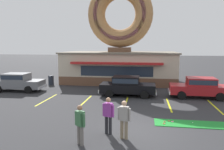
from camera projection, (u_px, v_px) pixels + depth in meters
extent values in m
plane|color=#2D2D30|center=(139.00, 131.00, 10.53)|extent=(160.00, 160.00, 0.00)
cube|color=brown|center=(120.00, 78.00, 24.57)|extent=(12.00, 6.00, 0.90)
cube|color=beige|center=(120.00, 64.00, 24.36)|extent=(12.00, 6.00, 2.30)
cube|color=slate|center=(120.00, 53.00, 24.19)|extent=(12.30, 6.30, 0.16)
cube|color=#B21E1E|center=(116.00, 63.00, 21.09)|extent=(9.00, 0.60, 0.20)
cube|color=#232D3D|center=(116.00, 71.00, 21.47)|extent=(7.20, 0.03, 1.00)
cube|color=brown|center=(120.00, 50.00, 24.15)|extent=(2.40, 1.80, 0.50)
torus|color=#B27F4C|center=(120.00, 14.00, 23.63)|extent=(7.10, 1.90, 7.10)
torus|color=#D8728C|center=(120.00, 14.00, 23.21)|extent=(6.25, 1.05, 6.24)
cube|color=#1E842D|center=(200.00, 124.00, 11.33)|extent=(4.68, 1.12, 0.03)
torus|color=brown|center=(169.00, 121.00, 11.76)|extent=(0.13, 0.13, 0.04)
torus|color=#D17F47|center=(164.00, 124.00, 11.36)|extent=(0.13, 0.13, 0.04)
torus|color=#A5724C|center=(165.00, 122.00, 11.66)|extent=(0.13, 0.13, 0.04)
torus|color=#D8667F|center=(172.00, 122.00, 11.65)|extent=(0.13, 0.13, 0.04)
sphere|color=white|center=(193.00, 123.00, 11.49)|extent=(0.04, 0.04, 0.04)
cube|color=slate|center=(18.00, 84.00, 19.62)|extent=(4.47, 1.94, 0.68)
cube|color=slate|center=(16.00, 77.00, 19.55)|extent=(2.16, 1.64, 0.60)
cube|color=#232D3D|center=(16.00, 76.00, 19.55)|extent=(2.08, 1.66, 0.36)
cube|color=silver|center=(42.00, 87.00, 19.40)|extent=(0.17, 1.67, 0.24)
cylinder|color=black|center=(37.00, 86.00, 20.38)|extent=(0.65, 0.25, 0.64)
cylinder|color=black|center=(28.00, 90.00, 18.65)|extent=(0.65, 0.25, 0.64)
cylinder|color=black|center=(10.00, 85.00, 20.69)|extent=(0.65, 0.25, 0.64)
cube|color=black|center=(128.00, 88.00, 17.73)|extent=(4.40, 1.77, 0.68)
cube|color=black|center=(126.00, 80.00, 17.66)|extent=(2.10, 1.56, 0.60)
cube|color=#232D3D|center=(126.00, 80.00, 17.66)|extent=(2.02, 1.59, 0.36)
cube|color=silver|center=(156.00, 92.00, 17.42)|extent=(0.10, 1.67, 0.24)
cube|color=silver|center=(101.00, 90.00, 18.10)|extent=(0.10, 1.67, 0.24)
cylinder|color=black|center=(145.00, 90.00, 18.42)|extent=(0.64, 0.22, 0.64)
cylinder|color=black|center=(144.00, 95.00, 16.70)|extent=(0.64, 0.22, 0.64)
cylinder|color=black|center=(113.00, 89.00, 18.84)|extent=(0.64, 0.22, 0.64)
cylinder|color=black|center=(109.00, 94.00, 17.12)|extent=(0.64, 0.22, 0.64)
cube|color=maroon|center=(199.00, 89.00, 17.10)|extent=(4.45, 1.90, 0.68)
cube|color=maroon|center=(201.00, 81.00, 16.98)|extent=(2.15, 1.63, 0.60)
cube|color=#232D3D|center=(201.00, 81.00, 16.98)|extent=(2.07, 1.65, 0.36)
cube|color=silver|center=(169.00, 91.00, 17.54)|extent=(0.15, 1.67, 0.24)
cylinder|color=black|center=(182.00, 95.00, 16.54)|extent=(0.65, 0.24, 0.64)
cylinder|color=black|center=(179.00, 91.00, 18.25)|extent=(0.65, 0.24, 0.64)
cylinder|color=black|center=(220.00, 97.00, 16.03)|extent=(0.65, 0.24, 0.64)
cylinder|color=black|center=(214.00, 92.00, 17.75)|extent=(0.65, 0.24, 0.64)
cylinder|color=#232328|center=(110.00, 126.00, 10.05)|extent=(0.15, 0.15, 0.85)
cylinder|color=#232328|center=(106.00, 125.00, 10.14)|extent=(0.15, 0.15, 0.85)
cube|color=#8C3393|center=(108.00, 110.00, 9.99)|extent=(0.44, 0.35, 0.63)
cylinder|color=#8C3393|center=(113.00, 111.00, 9.88)|extent=(0.10, 0.10, 0.58)
cylinder|color=#8C3393|center=(104.00, 110.00, 10.11)|extent=(0.10, 0.10, 0.58)
sphere|color=#9E7051|center=(108.00, 100.00, 9.93)|extent=(0.23, 0.23, 0.23)
cylinder|color=slate|center=(82.00, 136.00, 8.93)|extent=(0.15, 0.15, 0.83)
cylinder|color=slate|center=(79.00, 134.00, 9.07)|extent=(0.15, 0.15, 0.83)
cube|color=#386B42|center=(80.00, 118.00, 8.91)|extent=(0.45, 0.42, 0.61)
cylinder|color=#386B42|center=(84.00, 121.00, 8.74)|extent=(0.10, 0.10, 0.56)
cylinder|color=#386B42|center=(76.00, 118.00, 9.09)|extent=(0.10, 0.10, 0.56)
sphere|color=#9E7051|center=(80.00, 108.00, 8.85)|extent=(0.22, 0.22, 0.22)
cylinder|color=#7F7056|center=(122.00, 129.00, 9.61)|extent=(0.15, 0.15, 0.85)
cylinder|color=#7F7056|center=(126.00, 130.00, 9.53)|extent=(0.15, 0.15, 0.85)
cube|color=gray|center=(124.00, 113.00, 9.48)|extent=(0.43, 0.33, 0.62)
cylinder|color=gray|center=(119.00, 113.00, 9.58)|extent=(0.10, 0.10, 0.57)
cylinder|color=gray|center=(130.00, 115.00, 9.38)|extent=(0.10, 0.10, 0.57)
sphere|color=tan|center=(124.00, 103.00, 9.41)|extent=(0.23, 0.23, 0.23)
cylinder|color=#232833|center=(51.00, 80.00, 22.68)|extent=(0.56, 0.56, 0.95)
torus|color=black|center=(51.00, 76.00, 22.62)|extent=(0.57, 0.57, 0.05)
cube|color=yellow|center=(47.00, 100.00, 16.51)|extent=(0.12, 3.60, 0.01)
cube|color=yellow|center=(85.00, 101.00, 16.05)|extent=(0.12, 3.60, 0.01)
cube|color=yellow|center=(126.00, 103.00, 15.59)|extent=(0.12, 3.60, 0.01)
cube|color=yellow|center=(169.00, 105.00, 15.14)|extent=(0.12, 3.60, 0.01)
cube|color=yellow|center=(215.00, 107.00, 14.68)|extent=(0.12, 3.60, 0.01)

